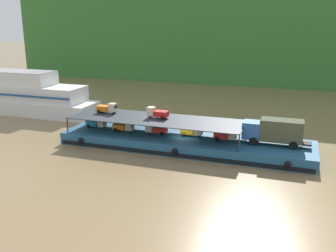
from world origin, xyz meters
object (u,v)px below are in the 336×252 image
at_px(cargo_barge, 184,142).
at_px(mini_truck_upper_stern, 107,108).
at_px(mini_truck_lower_bow, 226,135).
at_px(mini_truck_lower_mid, 156,129).
at_px(passenger_ferry_upstream, 20,95).
at_px(covered_lorry, 274,131).
at_px(mini_truck_lower_stern, 97,123).
at_px(mini_truck_upper_mid, 157,113).
at_px(mini_truck_lower_aft, 124,126).
at_px(mini_truck_lower_fore, 192,131).

relative_size(cargo_barge, mini_truck_upper_stern, 11.43).
distance_m(mini_truck_lower_bow, mini_truck_upper_stern, 16.50).
xyz_separation_m(mini_truck_lower_mid, passenger_ferry_upstream, (-28.97, 9.21, 0.86)).
relative_size(covered_lorry, passenger_ferry_upstream, 0.28).
distance_m(mini_truck_lower_stern, mini_truck_upper_mid, 8.93).
height_order(cargo_barge, mini_truck_lower_aft, mini_truck_lower_aft).
bearing_deg(mini_truck_lower_fore, cargo_barge, -142.79).
relative_size(mini_truck_upper_stern, passenger_ferry_upstream, 0.10).
distance_m(covered_lorry, mini_truck_lower_stern, 23.31).
relative_size(mini_truck_lower_aft, mini_truck_lower_bow, 0.99).
xyz_separation_m(covered_lorry, mini_truck_lower_fore, (-9.98, 0.21, -1.00)).
relative_size(mini_truck_lower_fore, mini_truck_upper_stern, 1.00).
bearing_deg(mini_truck_lower_bow, covered_lorry, 2.02).
bearing_deg(mini_truck_lower_bow, mini_truck_upper_stern, 177.95).
bearing_deg(mini_truck_lower_fore, mini_truck_upper_stern, 179.14).
distance_m(mini_truck_lower_aft, passenger_ferry_upstream, 26.36).
height_order(mini_truck_lower_stern, mini_truck_lower_fore, same).
bearing_deg(mini_truck_lower_fore, passenger_ferry_upstream, 165.70).
xyz_separation_m(mini_truck_lower_aft, mini_truck_upper_mid, (4.40, 0.77, 2.00)).
bearing_deg(mini_truck_upper_mid, mini_truck_lower_aft, -170.06).
relative_size(mini_truck_lower_fore, passenger_ferry_upstream, 0.10).
xyz_separation_m(mini_truck_lower_aft, mini_truck_lower_bow, (13.38, 0.55, 0.00)).
distance_m(mini_truck_lower_bow, mini_truck_upper_mid, 9.20).
distance_m(mini_truck_lower_bow, passenger_ferry_upstream, 39.00).
xyz_separation_m(cargo_barge, mini_truck_upper_mid, (-3.81, 0.43, 3.44)).
bearing_deg(cargo_barge, mini_truck_lower_mid, -179.45).
bearing_deg(covered_lorry, mini_truck_lower_mid, -178.26).
xyz_separation_m(mini_truck_upper_stern, mini_truck_upper_mid, (7.39, -0.36, 0.00)).
relative_size(cargo_barge, mini_truck_lower_fore, 11.45).
height_order(mini_truck_lower_stern, mini_truck_upper_stern, mini_truck_upper_stern).
bearing_deg(mini_truck_lower_mid, mini_truck_upper_stern, 173.58).
height_order(mini_truck_lower_aft, passenger_ferry_upstream, passenger_ferry_upstream).
xyz_separation_m(mini_truck_lower_stern, mini_truck_lower_fore, (13.31, 0.52, 0.00)).
relative_size(mini_truck_lower_stern, mini_truck_upper_mid, 1.00).
relative_size(mini_truck_lower_stern, passenger_ferry_upstream, 0.10).
bearing_deg(mini_truck_lower_bow, cargo_barge, -177.68).
distance_m(mini_truck_lower_fore, passenger_ferry_upstream, 34.67).
xyz_separation_m(cargo_barge, mini_truck_lower_mid, (-3.81, -0.04, 1.44)).
bearing_deg(cargo_barge, mini_truck_lower_fore, 37.21).
relative_size(mini_truck_upper_stern, mini_truck_upper_mid, 0.99).
distance_m(mini_truck_lower_fore, mini_truck_upper_stern, 12.17).
bearing_deg(mini_truck_lower_mid, covered_lorry, 1.74).
xyz_separation_m(mini_truck_lower_stern, mini_truck_upper_stern, (1.30, 0.70, 2.00)).
bearing_deg(mini_truck_upper_mid, cargo_barge, -6.49).
height_order(mini_truck_lower_mid, mini_truck_lower_bow, same).
relative_size(covered_lorry, mini_truck_upper_stern, 2.85).
height_order(covered_lorry, mini_truck_lower_fore, covered_lorry).
bearing_deg(mini_truck_upper_stern, mini_truck_lower_mid, -6.42).
height_order(mini_truck_lower_fore, mini_truck_upper_mid, mini_truck_upper_mid).
xyz_separation_m(mini_truck_lower_aft, mini_truck_upper_stern, (-3.00, 1.13, 2.00)).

